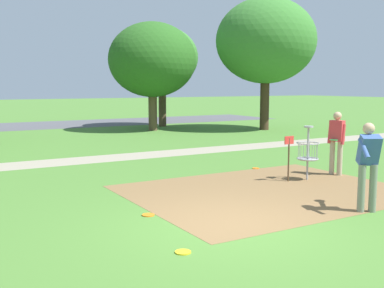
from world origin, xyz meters
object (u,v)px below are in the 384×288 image
tree_mid_left (266,41)px  player_foreground_watching (337,139)px  frisbee_far_right (256,168)px  tree_near_right (152,60)px  frisbee_by_tee (148,215)px  player_throwing (368,161)px  frisbee_far_left (183,252)px  disc_golf_basket (306,151)px  tree_near_left (162,58)px

tree_mid_left → player_foreground_watching: bearing=-120.7°
player_foreground_watching → tree_mid_left: (6.66, 11.21, 3.81)m
frisbee_far_right → tree_near_right: (2.51, 12.12, 3.75)m
player_foreground_watching → frisbee_by_tee: (-6.08, -1.06, -0.96)m
tree_mid_left → frisbee_far_right: bearing=-130.3°
player_throwing → player_foreground_watching: bearing=51.2°
tree_mid_left → tree_near_right: bearing=153.1°
frisbee_by_tee → tree_mid_left: tree_mid_left is taller
frisbee_far_left → frisbee_by_tee: bearing=78.9°
tree_near_right → tree_mid_left: size_ratio=0.81×
frisbee_by_tee → player_foreground_watching: bearing=9.9°
disc_golf_basket → tree_near_left: size_ratio=0.24×
player_foreground_watching → frisbee_far_left: size_ratio=7.25×
frisbee_by_tee → frisbee_far_left: 2.07m
frisbee_far_left → tree_near_right: bearing=65.7°
disc_golf_basket → tree_near_right: size_ratio=0.24×
frisbee_far_left → tree_near_left: 21.60m
disc_golf_basket → tree_near_right: 14.59m
tree_near_left → player_throwing: bearing=-105.4°
disc_golf_basket → player_foreground_watching: 1.24m
player_throwing → tree_near_left: bearing=74.6°
player_throwing → frisbee_by_tee: (-3.72, 1.88, -0.98)m
frisbee_by_tee → frisbee_far_left: (-0.40, -2.03, 0.00)m
frisbee_far_left → tree_mid_left: 20.00m
player_foreground_watching → frisbee_far_right: bearing=124.8°
frisbee_by_tee → tree_near_left: (8.92, 17.04, 4.02)m
tree_near_right → tree_near_left: bearing=51.6°
tree_near_left → tree_mid_left: tree_mid_left is taller
player_foreground_watching → player_throwing: (-2.36, -2.94, 0.02)m
tree_near_right → disc_golf_basket: bearing=-99.9°
frisbee_far_left → tree_near_left: bearing=64.0°
disc_golf_basket → frisbee_far_right: 2.08m
tree_near_right → player_foreground_watching: bearing=-95.0°
frisbee_far_left → tree_mid_left: bearing=47.4°
disc_golf_basket → frisbee_far_left: 6.10m
frisbee_far_right → tree_near_right: bearing=78.3°
frisbee_by_tee → frisbee_far_right: size_ratio=1.12×
player_foreground_watching → frisbee_far_left: (-6.48, -3.09, -0.96)m
frisbee_far_right → tree_near_left: size_ratio=0.04×
player_throwing → tree_near_left: (5.19, 18.91, 3.04)m
player_foreground_watching → tree_mid_left: 13.58m
frisbee_far_right → frisbee_by_tee: bearing=-148.9°
frisbee_far_left → disc_golf_basket: bearing=29.6°
tree_near_right → player_throwing: bearing=-102.0°
disc_golf_basket → player_foreground_watching: player_foreground_watching is taller
player_throwing → disc_golf_basket: bearing=67.9°
tree_near_right → frisbee_far_right: bearing=-101.7°
player_foreground_watching → player_throwing: 3.77m
player_foreground_watching → frisbee_far_right: size_ratio=8.16×
player_throwing → tree_near_right: 17.49m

